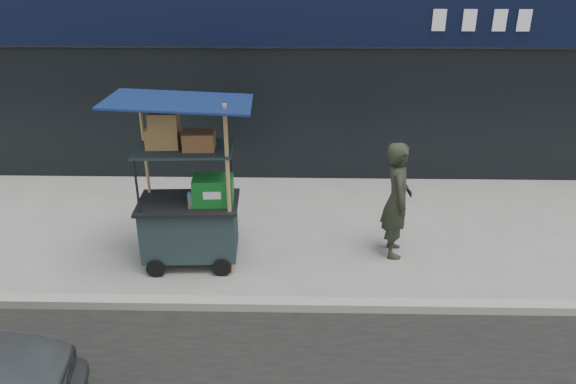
{
  "coord_description": "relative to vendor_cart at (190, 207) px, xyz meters",
  "views": [
    {
      "loc": [
        -0.1,
        -5.87,
        4.19
      ],
      "look_at": [
        -0.25,
        1.2,
        0.94
      ],
      "focal_mm": 35.0,
      "sensor_mm": 36.0,
      "label": 1
    }
  ],
  "objects": [
    {
      "name": "curb",
      "position": [
        1.57,
        -1.08,
        -0.79
      ],
      "size": [
        80.0,
        0.18,
        0.12
      ],
      "primitive_type": "cube",
      "color": "gray",
      "rests_on": "ground"
    },
    {
      "name": "vendor_cart",
      "position": [
        0.0,
        0.0,
        0.0
      ],
      "size": [
        1.85,
        1.34,
        2.41
      ],
      "rotation": [
        0.0,
        0.0,
        0.05
      ],
      "color": "black",
      "rests_on": "ground"
    },
    {
      "name": "ground",
      "position": [
        1.57,
        -0.88,
        -0.85
      ],
      "size": [
        80.0,
        80.0,
        0.0
      ],
      "primitive_type": "plane",
      "color": "slate",
      "rests_on": "ground"
    },
    {
      "name": "vendor_man",
      "position": [
        2.83,
        0.3,
        -0.0
      ],
      "size": [
        0.42,
        0.63,
        1.68
      ],
      "primitive_type": "imported",
      "rotation": [
        0.0,
        0.0,
        1.54
      ],
      "color": "#25291E",
      "rests_on": "ground"
    }
  ]
}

